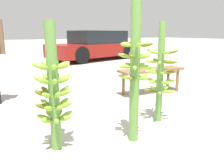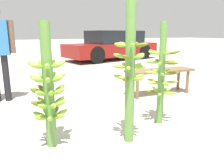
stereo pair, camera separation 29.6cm
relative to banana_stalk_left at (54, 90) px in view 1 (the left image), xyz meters
The scene contains 6 objects.
ground_plane 1.08m from the banana_stalk_left, 24.00° to the right, with size 80.00×80.00×0.00m, color #B2AA9E.
banana_stalk_left is the anchor object (origin of this frame).
banana_stalk_center 0.90m from the banana_stalk_left, 17.95° to the right, with size 0.38×0.38×1.71m.
banana_stalk_right 1.48m from the banana_stalk_left, ahead, with size 0.46×0.46×1.38m.
market_bench 2.66m from the banana_stalk_left, 26.82° to the left, with size 1.44×0.49×0.51m.
parked_car 8.07m from the banana_stalk_left, 59.97° to the left, with size 4.62×2.60×1.32m.
Camera 1 is at (-1.38, -1.82, 1.23)m, focal length 35.00 mm.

